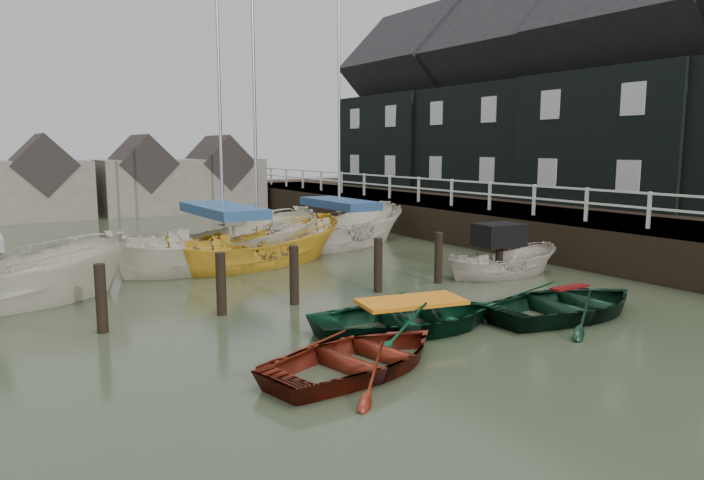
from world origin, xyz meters
TOP-DOWN VIEW (x-y plane):
  - ground at (0.00, 0.00)m, footprint 120.00×120.00m
  - pier at (9.48, 10.00)m, footprint 3.04×32.00m
  - land_strip at (15.00, 10.00)m, footprint 14.00×38.00m
  - quay_houses at (14.99, 8.66)m, footprint 6.52×28.14m
  - mooring_pilings at (-1.11, 3.00)m, footprint 13.72×0.22m
  - far_sheds at (0.83, 26.00)m, footprint 14.00×4.08m
  - rowboat_red at (-2.31, -1.58)m, footprint 4.10×3.30m
  - rowboat_green at (-0.18, -0.18)m, footprint 4.59×3.66m
  - rowboat_dkgreen at (3.41, -1.17)m, footprint 4.20×3.07m
  - motorboat at (5.41, 2.79)m, footprint 3.83×1.84m
  - sailboat_b at (-0.71, 8.86)m, footprint 7.98×4.55m
  - sailboat_c at (0.19, 8.30)m, footprint 6.91×3.79m
  - sailboat_d at (4.39, 10.22)m, footprint 7.36×4.63m

SIDE VIEW (x-z plane):
  - ground at x=0.00m, z-range 0.00..0.00m
  - land_strip at x=15.00m, z-range -0.75..0.75m
  - rowboat_red at x=-2.31m, z-range -0.38..0.38m
  - rowboat_green at x=-0.18m, z-range -0.42..0.42m
  - rowboat_dkgreen at x=3.41m, z-range -0.42..0.42m
  - sailboat_c at x=0.19m, z-range -5.77..5.80m
  - sailboat_b at x=-0.71m, z-range -5.49..5.60m
  - sailboat_d at x=4.39m, z-range -6.42..6.55m
  - motorboat at x=5.41m, z-range -0.98..1.23m
  - mooring_pilings at x=-1.11m, z-range -0.40..1.40m
  - pier at x=9.48m, z-range -0.64..2.06m
  - far_sheds at x=0.83m, z-range -0.34..4.06m
  - quay_houses at x=14.99m, z-range 0.68..10.68m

